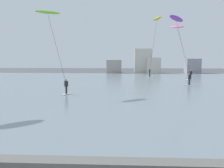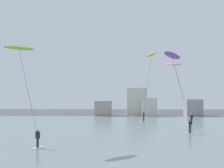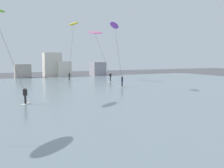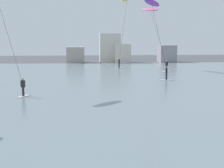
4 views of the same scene
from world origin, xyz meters
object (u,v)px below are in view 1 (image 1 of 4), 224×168
(kitesurfer_purple, at_px, (178,27))
(kitesurfer_lime, at_px, (49,19))
(kitesurfer_pink, at_px, (178,31))
(kitesurfer_yellow, at_px, (156,24))

(kitesurfer_purple, bearing_deg, kitesurfer_lime, -161.03)
(kitesurfer_lime, bearing_deg, kitesurfer_purple, 18.97)
(kitesurfer_pink, relative_size, kitesurfer_lime, 1.03)
(kitesurfer_lime, distance_m, kitesurfer_purple, 16.03)
(kitesurfer_lime, bearing_deg, kitesurfer_pink, 45.88)
(kitesurfer_lime, height_order, kitesurfer_purple, kitesurfer_purple)
(kitesurfer_purple, xyz_separation_m, kitesurfer_yellow, (-1.01, 16.65, 2.18))
(kitesurfer_purple, bearing_deg, kitesurfer_pink, 79.73)
(kitesurfer_pink, xyz_separation_m, kitesurfer_purple, (-2.32, -12.81, -0.50))
(kitesurfer_lime, bearing_deg, kitesurfer_yellow, 57.08)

